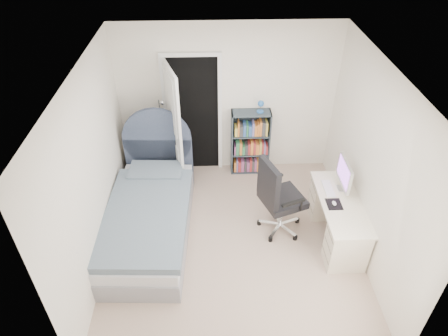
{
  "coord_description": "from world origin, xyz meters",
  "views": [
    {
      "loc": [
        -0.26,
        -3.84,
        4.17
      ],
      "look_at": [
        -0.11,
        0.32,
        1.05
      ],
      "focal_mm": 32.0,
      "sensor_mm": 36.0,
      "label": 1
    }
  ],
  "objects_px": {
    "bookcase": "(250,144)",
    "desk": "(337,217)",
    "bed": "(150,213)",
    "nightstand": "(139,157)",
    "floor_lamp": "(165,145)",
    "office_chair": "(277,195)"
  },
  "relations": [
    {
      "from": "bed",
      "to": "nightstand",
      "type": "xyz_separation_m",
      "value": [
        -0.33,
        1.34,
        0.03
      ]
    },
    {
      "from": "desk",
      "to": "office_chair",
      "type": "xyz_separation_m",
      "value": [
        -0.83,
        0.15,
        0.3
      ]
    },
    {
      "from": "bed",
      "to": "desk",
      "type": "relative_size",
      "value": 1.74
    },
    {
      "from": "office_chair",
      "to": "desk",
      "type": "bearing_deg",
      "value": -10.42
    },
    {
      "from": "office_chair",
      "to": "floor_lamp",
      "type": "bearing_deg",
      "value": 139.32
    },
    {
      "from": "bookcase",
      "to": "office_chair",
      "type": "bearing_deg",
      "value": -81.33
    },
    {
      "from": "office_chair",
      "to": "nightstand",
      "type": "bearing_deg",
      "value": 145.96
    },
    {
      "from": "bookcase",
      "to": "office_chair",
      "type": "xyz_separation_m",
      "value": [
        0.22,
        -1.45,
        0.14
      ]
    },
    {
      "from": "floor_lamp",
      "to": "office_chair",
      "type": "height_order",
      "value": "floor_lamp"
    },
    {
      "from": "bed",
      "to": "floor_lamp",
      "type": "relative_size",
      "value": 1.67
    },
    {
      "from": "bed",
      "to": "nightstand",
      "type": "height_order",
      "value": "bed"
    },
    {
      "from": "bookcase",
      "to": "desk",
      "type": "bearing_deg",
      "value": -56.72
    },
    {
      "from": "desk",
      "to": "bed",
      "type": "bearing_deg",
      "value": 175.21
    },
    {
      "from": "bookcase",
      "to": "floor_lamp",
      "type": "bearing_deg",
      "value": -177.93
    },
    {
      "from": "bookcase",
      "to": "bed",
      "type": "bearing_deg",
      "value": -137.55
    },
    {
      "from": "floor_lamp",
      "to": "bookcase",
      "type": "distance_m",
      "value": 1.41
    },
    {
      "from": "bed",
      "to": "bookcase",
      "type": "height_order",
      "value": "bed"
    },
    {
      "from": "bookcase",
      "to": "office_chair",
      "type": "height_order",
      "value": "bookcase"
    },
    {
      "from": "bed",
      "to": "office_chair",
      "type": "relative_size",
      "value": 1.94
    },
    {
      "from": "nightstand",
      "to": "desk",
      "type": "distance_m",
      "value": 3.3
    },
    {
      "from": "nightstand",
      "to": "office_chair",
      "type": "bearing_deg",
      "value": -34.04
    },
    {
      "from": "nightstand",
      "to": "office_chair",
      "type": "relative_size",
      "value": 0.45
    }
  ]
}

